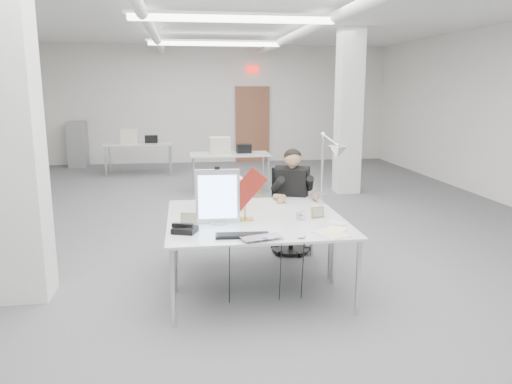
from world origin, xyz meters
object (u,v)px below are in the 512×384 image
Objects in this scene: monitor at (218,196)px; laptop at (265,240)px; desk_main at (261,230)px; desk_phone at (185,230)px; office_chair at (291,217)px; seated_person at (292,184)px; architect_lamp at (328,167)px; bankers_lamp at (245,202)px; beige_monitor at (223,192)px.

laptop is at bearing -58.97° from monitor.
desk_main is 8.58× the size of desk_phone.
seated_person reaches higher than office_chair.
seated_person is 0.83m from architect_lamp.
bankers_lamp is (-0.72, -1.07, 0.04)m from seated_person.
architect_lamp is (1.25, 0.43, 0.20)m from monitor.
desk_phone is at bearing -135.73° from architect_lamp.
desk_phone is at bearing -110.20° from seated_person.
bankers_lamp is at bearing 107.94° from desk_main.
beige_monitor is (-0.18, 0.52, -0.01)m from bankers_lamp.
architect_lamp reaches higher than bankers_lamp.
desk_phone is at bearing -122.17° from beige_monitor.
laptop is (-0.03, -0.39, 0.03)m from desk_main.
beige_monitor is 0.41× the size of architect_lamp.
bankers_lamp is (-0.08, 0.75, 0.17)m from laptop.
laptop is 1.00× the size of bankers_lamp.
office_chair is 2.48× the size of bankers_lamp.
monitor reaches higher than bankers_lamp.
desk_main is 0.56m from monitor.
monitor reaches higher than desk_phone.
architect_lamp is (1.14, -0.18, 0.29)m from beige_monitor.
seated_person reaches higher than bankers_lamp.
beige_monitor is (0.43, 0.89, 0.15)m from desk_phone.
seated_person is 1.93m from laptop.
beige_monitor reaches higher than desk_main.
architect_lamp is (0.85, 0.70, 0.48)m from desk_main.
office_chair is 2.02m from desk_phone.
desk_phone is at bearing -149.85° from bankers_lamp.
seated_person is at bearing 24.91° from beige_monitor.
desk_phone is (-0.69, 0.38, 0.01)m from laptop.
laptop is (0.37, -0.67, -0.26)m from monitor.
desk_main is 0.73m from desk_phone.
seated_person is 1.53m from monitor.
desk_phone is (-0.61, -0.37, -0.16)m from bankers_lamp.
laptop is 1.31m from beige_monitor.
monitor is 0.58× the size of architect_lamp.
monitor is at bearing -107.36° from office_chair.
monitor is (-1.01, -1.15, 0.13)m from seated_person.
office_chair is 1.66m from monitor.
laptop reaches higher than desk_main.
seated_person is 2.47× the size of bankers_lamp.
beige_monitor reaches higher than desk_phone.
office_chair is (0.61, 1.48, -0.28)m from desk_main.
monitor is at bearing -108.56° from seated_person.
laptop is (-0.64, -1.87, 0.30)m from office_chair.
desk_main is at bearing 69.61° from laptop.
laptop is at bearing -8.11° from desk_phone.
beige_monitor is (0.10, 0.60, -0.09)m from monitor.
bankers_lamp is at bearing 51.70° from desk_phone.
office_chair is 1.00× the size of architect_lamp.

